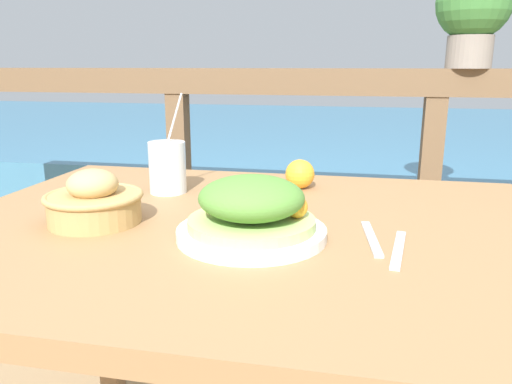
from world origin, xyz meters
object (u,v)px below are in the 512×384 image
Objects in this scene: bread_basket at (94,202)px; potted_plant at (474,9)px; salad_plate at (252,212)px; drink_glass at (167,167)px.

bread_basket is 1.31m from potted_plant.
potted_plant is (0.51, 0.94, 0.42)m from salad_plate.
salad_plate is at bearing -4.99° from bread_basket.
bread_basket is 0.60× the size of potted_plant.
salad_plate is 0.32m from bread_basket.
bread_basket is at bearing -132.26° from potted_plant.
potted_plant is (0.83, 0.92, 0.43)m from bread_basket.
salad_plate is 1.41× the size of bread_basket.
drink_glass is at bearing -139.75° from potted_plant.
potted_plant reaches higher than bread_basket.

